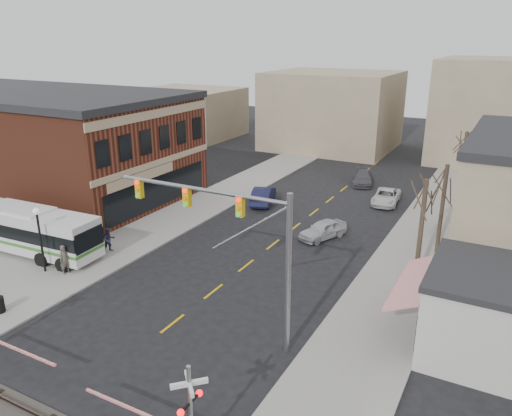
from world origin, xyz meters
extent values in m
plane|color=black|center=(0.00, 0.00, 0.00)|extent=(160.00, 160.00, 0.00)
cube|color=gray|center=(-9.50, 20.00, 0.06)|extent=(5.00, 60.00, 0.12)
cube|color=gray|center=(9.50, 20.00, 0.06)|extent=(5.00, 60.00, 0.12)
cube|color=brown|center=(-27.00, 16.00, 4.50)|extent=(30.00, 15.00, 9.00)
cube|color=#262628|center=(-27.00, 16.00, 9.30)|extent=(30.40, 15.40, 0.60)
cube|color=tan|center=(-11.95, 16.00, 4.30)|extent=(0.10, 15.00, 0.50)
cube|color=tan|center=(-11.95, 16.00, 8.40)|extent=(0.10, 15.00, 0.70)
cube|color=black|center=(-11.95, 16.00, 1.80)|extent=(0.08, 13.00, 2.60)
cube|color=red|center=(11.20, 7.00, 3.00)|extent=(1.68, 6.00, 0.87)
cylinder|color=#382B21|center=(10.50, 12.00, 3.50)|extent=(0.28, 0.28, 6.75)
cylinder|color=#382B21|center=(10.80, 18.00, 3.27)|extent=(0.28, 0.28, 6.30)
cylinder|color=#382B21|center=(11.00, 26.00, 3.72)|extent=(0.28, 0.28, 7.20)
cube|color=silver|center=(-14.88, 4.61, 1.81)|extent=(12.39, 3.32, 2.72)
cube|color=black|center=(-14.88, 4.61, 1.99)|extent=(12.43, 3.36, 0.92)
cube|color=#367F2A|center=(-14.88, 4.61, 1.17)|extent=(12.43, 3.36, 0.20)
cylinder|color=black|center=(-14.88, 4.61, 0.51)|extent=(1.16, 2.71, 1.02)
cylinder|color=gray|center=(6.33, 2.69, 4.00)|extent=(0.28, 0.28, 8.00)
cylinder|color=gray|center=(1.61, 2.69, 7.50)|extent=(9.43, 0.20, 0.20)
cube|color=gold|center=(3.83, 2.69, 7.00)|extent=(0.35, 0.30, 1.00)
cube|color=gold|center=(0.83, 2.69, 7.00)|extent=(0.35, 0.30, 1.00)
cube|color=gold|center=(-2.17, 2.69, 7.00)|extent=(0.35, 0.30, 1.00)
cube|color=#FF0C0C|center=(-3.78, -4.39, 1.10)|extent=(5.00, 0.10, 0.10)
cylinder|color=gray|center=(6.13, -4.87, 2.00)|extent=(0.16, 0.16, 4.00)
cube|color=silver|center=(6.13, -4.87, 3.30)|extent=(1.00, 1.00, 0.18)
cube|color=silver|center=(6.13, -4.87, 3.30)|extent=(1.00, 1.00, 0.18)
sphere|color=#FF0C0C|center=(6.13, -5.42, 2.50)|extent=(0.26, 0.26, 0.26)
sphere|color=#FF0C0C|center=(6.13, -4.32, 2.50)|extent=(0.26, 0.26, 0.26)
cube|color=#FF0C0C|center=(3.53, -4.87, 1.10)|extent=(5.00, 0.10, 0.10)
cylinder|color=black|center=(-10.90, 2.99, 2.09)|extent=(0.14, 0.14, 3.95)
sphere|color=silver|center=(-10.90, 2.99, 4.22)|extent=(0.44, 0.44, 0.44)
imported|color=#B6B7BB|center=(2.74, 16.92, 0.69)|extent=(3.10, 4.35, 1.38)
imported|color=#17193B|center=(-5.00, 22.12, 0.78)|extent=(2.96, 5.00, 1.56)
imported|color=silver|center=(4.86, 27.32, 0.64)|extent=(2.52, 4.80, 1.29)
imported|color=#48474D|center=(1.14, 32.52, 0.66)|extent=(2.99, 4.89, 1.33)
imported|color=#534A42|center=(-9.43, 3.42, 1.08)|extent=(0.63, 0.80, 1.92)
imported|color=#2D2C4D|center=(-9.45, 7.29, 1.00)|extent=(0.95, 1.05, 1.76)
camera|label=1|loc=(14.74, -16.16, 14.45)|focal=35.00mm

